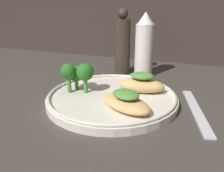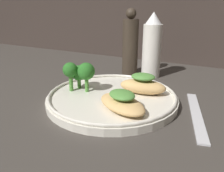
% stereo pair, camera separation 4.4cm
% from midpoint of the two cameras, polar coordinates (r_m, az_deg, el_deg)
% --- Properties ---
extents(ground_plane, '(1.80, 1.80, 0.01)m').
position_cam_midpoint_polar(ground_plane, '(0.45, 2.78, -4.69)').
color(ground_plane, '#3D3833').
extents(plate, '(0.26, 0.26, 0.02)m').
position_cam_midpoint_polar(plate, '(0.45, 2.81, -2.96)').
color(plate, silver).
rests_on(plate, ground_plane).
extents(grilled_meat_front, '(0.12, 0.10, 0.03)m').
position_cam_midpoint_polar(grilled_meat_front, '(0.38, 5.91, -4.28)').
color(grilled_meat_front, tan).
rests_on(grilled_meat_front, plate).
extents(grilled_meat_middle, '(0.10, 0.06, 0.04)m').
position_cam_midpoint_polar(grilled_meat_middle, '(0.46, 10.76, 0.25)').
color(grilled_meat_middle, tan).
rests_on(grilled_meat_middle, plate).
extents(broccoli_bunch, '(0.07, 0.06, 0.06)m').
position_cam_midpoint_polar(broccoli_bunch, '(0.46, -5.84, 3.61)').
color(broccoli_bunch, '#4C8E38').
rests_on(broccoli_bunch, plate).
extents(sauce_bottle, '(0.05, 0.05, 0.17)m').
position_cam_midpoint_polar(sauce_bottle, '(0.61, 12.45, 9.92)').
color(sauce_bottle, white).
rests_on(sauce_bottle, ground_plane).
extents(pepper_grinder, '(0.04, 0.04, 0.18)m').
position_cam_midpoint_polar(pepper_grinder, '(0.63, 6.83, 10.59)').
color(pepper_grinder, '#382D23').
rests_on(pepper_grinder, ground_plane).
extents(fork, '(0.06, 0.19, 0.01)m').
position_cam_midpoint_polar(fork, '(0.43, 23.94, -6.65)').
color(fork, silver).
rests_on(fork, ground_plane).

